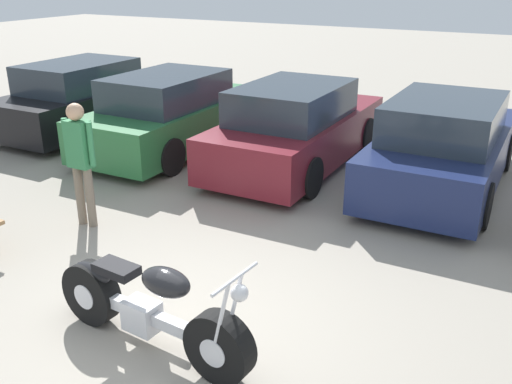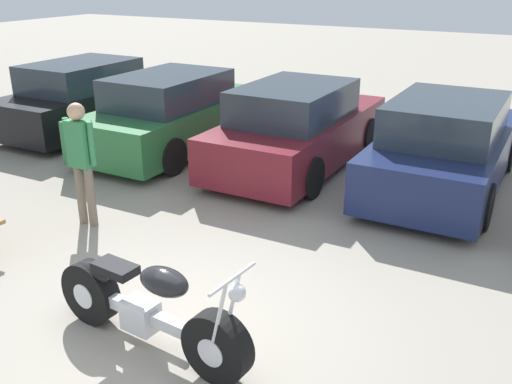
% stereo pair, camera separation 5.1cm
% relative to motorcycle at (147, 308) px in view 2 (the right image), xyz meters
% --- Properties ---
extents(ground_plane, '(60.00, 60.00, 0.00)m').
position_rel_motorcycle_xyz_m(ground_plane, '(-0.01, 0.35, -0.42)').
color(ground_plane, gray).
extents(motorcycle, '(2.29, 0.67, 1.09)m').
position_rel_motorcycle_xyz_m(motorcycle, '(0.00, 0.00, 0.00)').
color(motorcycle, black).
rests_on(motorcycle, ground_plane).
extents(parked_car_black, '(1.87, 4.44, 1.52)m').
position_rel_motorcycle_xyz_m(parked_car_black, '(-6.10, 5.66, 0.29)').
color(parked_car_black, black).
rests_on(parked_car_black, ground_plane).
extents(parked_car_green, '(1.87, 4.44, 1.52)m').
position_rel_motorcycle_xyz_m(parked_car_green, '(-3.55, 5.36, 0.29)').
color(parked_car_green, '#286B38').
rests_on(parked_car_green, ground_plane).
extents(parked_car_maroon, '(1.87, 4.44, 1.52)m').
position_rel_motorcycle_xyz_m(parked_car_maroon, '(-1.00, 5.54, 0.29)').
color(parked_car_maroon, maroon).
rests_on(parked_car_maroon, ground_plane).
extents(parked_car_navy, '(1.87, 4.44, 1.52)m').
position_rel_motorcycle_xyz_m(parked_car_navy, '(1.56, 5.65, 0.29)').
color(parked_car_navy, '#19234C').
rests_on(parked_car_navy, ground_plane).
extents(person_standing, '(0.52, 0.23, 1.75)m').
position_rel_motorcycle_xyz_m(person_standing, '(-2.53, 1.81, 0.62)').
color(person_standing, '#726656').
rests_on(person_standing, ground_plane).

